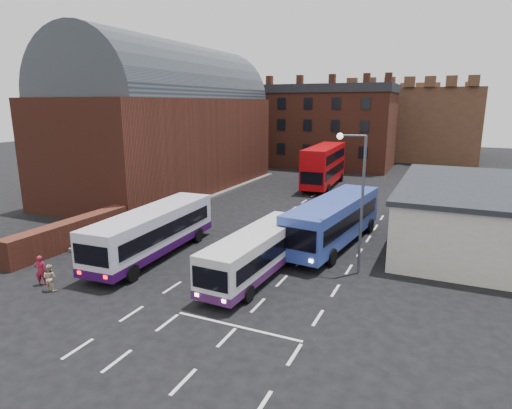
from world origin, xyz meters
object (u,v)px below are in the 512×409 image
at_px(bus_red_double, 324,165).
at_px(pedestrian_red, 41,270).
at_px(street_lamp, 358,191).
at_px(pedestrian_beige, 50,278).
at_px(bus_white_inbound, 257,250).
at_px(bus_blue, 334,218).
at_px(bus_white_outbound, 153,229).

bearing_deg(bus_red_double, pedestrian_red, 76.35).
height_order(bus_red_double, pedestrian_red, bus_red_double).
relative_size(street_lamp, pedestrian_beige, 5.54).
relative_size(bus_white_inbound, pedestrian_beige, 6.71).
bearing_deg(bus_blue, pedestrian_beige, 55.74).
relative_size(bus_white_inbound, bus_blue, 0.81).
relative_size(bus_white_inbound, bus_red_double, 0.80).
relative_size(bus_white_outbound, bus_white_inbound, 1.16).
bearing_deg(bus_white_inbound, street_lamp, -147.56).
height_order(bus_white_inbound, street_lamp, street_lamp).
bearing_deg(pedestrian_beige, pedestrian_red, -28.27).
height_order(bus_white_inbound, pedestrian_beige, bus_white_inbound).
distance_m(bus_white_outbound, bus_white_inbound, 7.36).
height_order(street_lamp, pedestrian_red, street_lamp).
height_order(bus_white_inbound, bus_red_double, bus_red_double).
bearing_deg(bus_white_outbound, bus_white_inbound, -5.87).
height_order(bus_red_double, pedestrian_beige, bus_red_double).
height_order(bus_white_outbound, pedestrian_red, bus_white_outbound).
bearing_deg(bus_blue, pedestrian_red, 52.53).
bearing_deg(bus_white_outbound, pedestrian_beige, -107.51).
bearing_deg(bus_red_double, street_lamp, 106.18).
bearing_deg(street_lamp, bus_white_outbound, -168.62).
xyz_separation_m(bus_white_inbound, street_lamp, (4.85, 2.79, 3.27)).
xyz_separation_m(bus_white_outbound, bus_red_double, (3.47, 27.27, 0.75)).
relative_size(bus_white_inbound, pedestrian_red, 5.80).
distance_m(bus_blue, bus_red_double, 21.36).
bearing_deg(pedestrian_red, bus_blue, -169.18).
height_order(bus_blue, bus_red_double, bus_red_double).
xyz_separation_m(pedestrian_red, pedestrian_beige, (1.05, -0.34, -0.11)).
bearing_deg(street_lamp, pedestrian_beige, -147.12).
height_order(bus_white_outbound, bus_white_inbound, bus_white_outbound).
bearing_deg(pedestrian_beige, street_lamp, -157.47).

